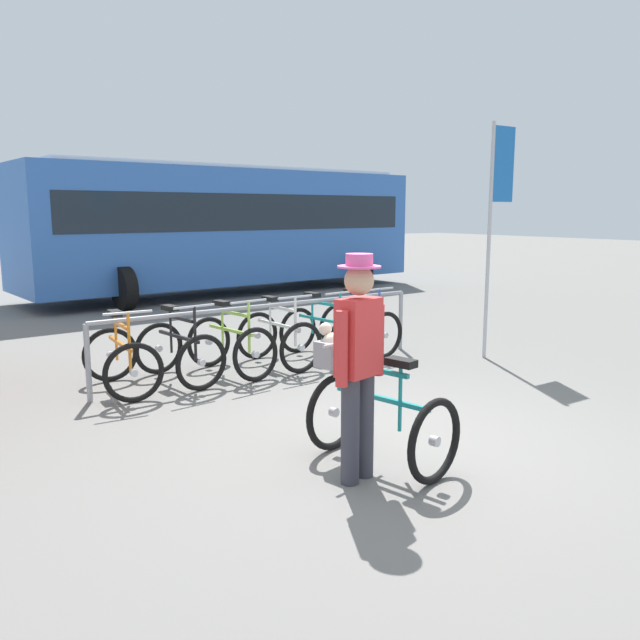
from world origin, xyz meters
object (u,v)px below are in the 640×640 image
object	(u,v)px
racked_bike_lime	(231,345)
featured_bicycle	(369,404)
bus_distant	(228,223)
banner_flag	(497,196)
racked_bike_orange	(121,360)
racked_bike_black	(179,352)
racked_bike_white	(278,339)
racked_bike_blue	(360,327)
racked_bike_teal	(321,333)
person_with_featured_bike	(358,359)

from	to	relation	value
racked_bike_lime	featured_bicycle	distance (m)	3.26
bus_distant	banner_flag	distance (m)	8.69
bus_distant	racked_bike_orange	bearing A→B (deg)	-124.14
featured_bicycle	bus_distant	world-z (taller)	bus_distant
racked_bike_black	racked_bike_white	size ratio (longest dim) A/B	1.03
racked_bike_black	racked_bike_blue	size ratio (longest dim) A/B	1.03
featured_bicycle	bus_distant	distance (m)	11.55
featured_bicycle	banner_flag	xyz separation A→B (m)	(3.84, 2.06, 1.74)
featured_bicycle	banner_flag	world-z (taller)	banner_flag
racked_bike_orange	racked_bike_blue	xyz separation A→B (m)	(3.50, 0.11, -0.00)
racked_bike_orange	racked_bike_lime	distance (m)	1.40
racked_bike_orange	bus_distant	size ratio (longest dim) A/B	0.11
racked_bike_teal	banner_flag	bearing A→B (deg)	-30.73
person_with_featured_bike	bus_distant	distance (m)	11.84
racked_bike_white	banner_flag	bearing A→B (deg)	-23.55
featured_bicycle	racked_bike_teal	bearing A→B (deg)	61.57
racked_bike_black	racked_bike_lime	world-z (taller)	same
person_with_featured_bike	banner_flag	world-z (taller)	banner_flag
racked_bike_blue	bus_distant	xyz separation A→B (m)	(1.61, 7.42, 1.37)
racked_bike_teal	bus_distant	bearing A→B (deg)	72.77
racked_bike_orange	bus_distant	xyz separation A→B (m)	(5.11, 7.53, 1.37)
racked_bike_teal	banner_flag	distance (m)	3.04
person_with_featured_bike	racked_bike_lime	bearing A→B (deg)	78.89
featured_bicycle	racked_bike_lime	bearing A→B (deg)	83.34
bus_distant	featured_bicycle	bearing A→B (deg)	-110.85
banner_flag	racked_bike_orange	bearing A→B (deg)	166.84
racked_bike_teal	racked_bike_blue	bearing A→B (deg)	1.85
racked_bike_lime	racked_bike_blue	size ratio (longest dim) A/B	1.04
racked_bike_black	person_with_featured_bike	size ratio (longest dim) A/B	0.69
racked_bike_orange	featured_bicycle	size ratio (longest dim) A/B	0.91
racked_bike_white	person_with_featured_bike	distance (m)	3.81
racked_bike_lime	banner_flag	bearing A→B (deg)	-18.84
racked_bike_blue	bus_distant	distance (m)	7.72
racked_bike_white	person_with_featured_bike	bearing A→B (deg)	-111.54
racked_bike_lime	featured_bicycle	size ratio (longest dim) A/B	0.96
racked_bike_white	bus_distant	distance (m)	8.16
racked_bike_black	bus_distant	world-z (taller)	bus_distant
racked_bike_lime	bus_distant	xyz separation A→B (m)	(3.71, 7.49, 1.37)
racked_bike_teal	featured_bicycle	distance (m)	3.74
featured_bicycle	person_with_featured_bike	bearing A→B (deg)	-141.28
featured_bicycle	bus_distant	bearing A→B (deg)	69.15
racked_bike_blue	person_with_featured_bike	bearing A→B (deg)	-128.09
bus_distant	banner_flag	world-z (taller)	banner_flag
bus_distant	racked_bike_lime	bearing A→B (deg)	-116.34
banner_flag	racked_bike_lime	bearing A→B (deg)	161.16
racked_bike_blue	featured_bicycle	size ratio (longest dim) A/B	0.92
racked_bike_white	racked_bike_blue	distance (m)	1.40
racked_bike_orange	racked_bike_black	distance (m)	0.70
racked_bike_black	racked_bike_lime	size ratio (longest dim) A/B	0.99
racked_bike_lime	bus_distant	bearing A→B (deg)	63.66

